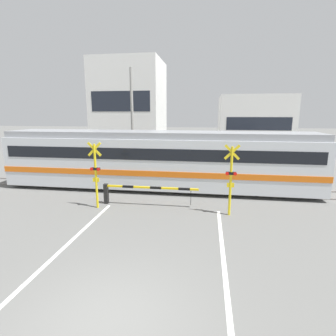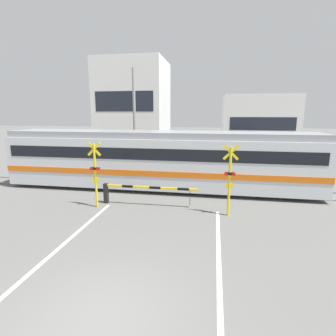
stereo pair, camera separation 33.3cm
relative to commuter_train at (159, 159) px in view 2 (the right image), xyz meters
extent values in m
plane|color=#60605E|center=(0.81, -10.39, -1.84)|extent=(160.00, 160.00, 0.00)
cube|color=gray|center=(0.81, -0.72, -1.80)|extent=(50.00, 0.10, 0.08)
cube|color=gray|center=(0.81, 0.72, -1.80)|extent=(50.00, 0.10, 0.08)
cube|color=white|center=(-1.87, -8.87, -1.84)|extent=(0.14, 11.04, 0.01)
cube|color=white|center=(3.48, -8.87, -1.84)|extent=(0.14, 11.04, 0.01)
cube|color=silver|center=(0.00, 0.00, -0.18)|extent=(18.20, 2.81, 2.86)
cube|color=gray|center=(0.00, 0.00, 1.43)|extent=(18.02, 2.47, 0.36)
cube|color=orange|center=(0.00, 0.00, -0.61)|extent=(18.22, 2.86, 0.32)
cube|color=black|center=(0.00, 0.00, 0.46)|extent=(17.48, 2.85, 0.64)
cube|color=black|center=(-9.11, 0.00, 0.46)|extent=(0.03, 1.96, 0.80)
cylinder|color=black|center=(-5.64, -0.72, -1.46)|extent=(0.76, 0.12, 0.76)
cylinder|color=black|center=(-5.64, 0.72, -1.46)|extent=(0.76, 0.12, 0.76)
cylinder|color=black|center=(5.65, -0.72, -1.46)|extent=(0.76, 0.12, 0.76)
cylinder|color=black|center=(5.65, 0.72, -1.46)|extent=(0.76, 0.12, 0.76)
cube|color=black|center=(-2.12, -3.05, -1.33)|extent=(0.20, 0.20, 1.02)
cube|color=yellow|center=(0.20, -3.05, -0.91)|extent=(4.65, 0.09, 0.09)
cube|color=black|center=(-0.96, -3.05, -0.91)|extent=(0.56, 0.10, 0.10)
cube|color=black|center=(0.44, -3.05, -0.91)|extent=(0.56, 0.10, 0.10)
cube|color=black|center=(1.83, -3.05, -0.91)|extent=(0.56, 0.10, 0.10)
cylinder|color=black|center=(2.16, -3.05, -1.33)|extent=(0.02, 0.02, 0.74)
cube|color=black|center=(3.73, 2.73, -1.33)|extent=(0.20, 0.20, 1.02)
cube|color=yellow|center=(1.41, 2.73, -0.91)|extent=(4.65, 0.09, 0.09)
cube|color=black|center=(2.57, 2.73, -0.91)|extent=(0.56, 0.10, 0.10)
cube|color=black|center=(1.17, 2.73, -0.91)|extent=(0.56, 0.10, 0.10)
cube|color=black|center=(-0.22, 2.73, -0.91)|extent=(0.56, 0.10, 0.10)
cylinder|color=black|center=(-0.55, 2.73, -1.33)|extent=(0.02, 0.02, 0.74)
cylinder|color=yellow|center=(-2.32, -3.69, -0.29)|extent=(0.11, 0.11, 3.11)
cube|color=yellow|center=(-2.32, -3.69, 1.01)|extent=(0.68, 0.04, 0.68)
cube|color=yellow|center=(-2.32, -3.69, 1.01)|extent=(0.68, 0.04, 0.68)
cube|color=black|center=(-2.32, -3.69, 0.08)|extent=(0.44, 0.12, 0.12)
cylinder|color=red|center=(-2.49, -3.76, 0.08)|extent=(0.15, 0.03, 0.15)
cylinder|color=red|center=(-2.15, -3.76, 0.08)|extent=(0.15, 0.03, 0.15)
cube|color=yellow|center=(-2.32, -3.71, -0.45)|extent=(0.32, 0.03, 0.20)
cylinder|color=yellow|center=(3.93, -3.69, -0.29)|extent=(0.11, 0.11, 3.11)
cube|color=yellow|center=(3.93, -3.69, 1.01)|extent=(0.68, 0.04, 0.68)
cube|color=yellow|center=(3.93, -3.69, 1.01)|extent=(0.68, 0.04, 0.68)
cube|color=black|center=(3.93, -3.69, 0.08)|extent=(0.44, 0.12, 0.12)
cylinder|color=red|center=(3.76, -3.76, 0.08)|extent=(0.15, 0.03, 0.15)
cylinder|color=red|center=(4.10, -3.76, 0.08)|extent=(0.15, 0.03, 0.15)
cube|color=yellow|center=(3.93, -3.71, -0.45)|extent=(0.32, 0.03, 0.20)
cylinder|color=#23232D|center=(1.42, 5.35, -1.47)|extent=(0.13, 0.13, 0.75)
cylinder|color=#23232D|center=(1.56, 5.35, -1.47)|extent=(0.13, 0.13, 0.75)
cube|color=#386647|center=(1.49, 5.35, -0.79)|extent=(0.38, 0.22, 0.60)
sphere|color=tan|center=(1.49, 5.35, -0.39)|extent=(0.20, 0.20, 0.20)
cube|color=white|center=(-6.23, 15.38, 3.34)|extent=(7.52, 7.03, 10.36)
cube|color=#1E232D|center=(-6.23, 11.86, 3.85)|extent=(6.32, 0.03, 2.07)
cube|color=white|center=(7.77, 15.38, 1.32)|extent=(7.37, 7.03, 6.32)
cube|color=#1E232D|center=(7.77, 11.86, 1.63)|extent=(6.19, 0.03, 1.26)
cylinder|color=gray|center=(-3.07, 5.23, 2.11)|extent=(0.22, 0.22, 7.91)
camera|label=1|loc=(2.87, -15.11, 2.66)|focal=28.00mm
camera|label=2|loc=(3.20, -15.05, 2.66)|focal=28.00mm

